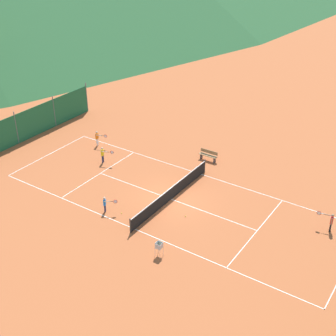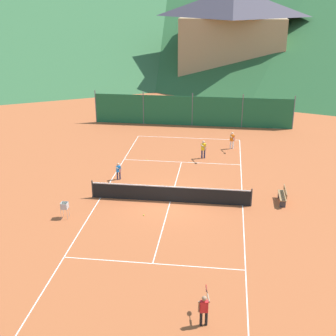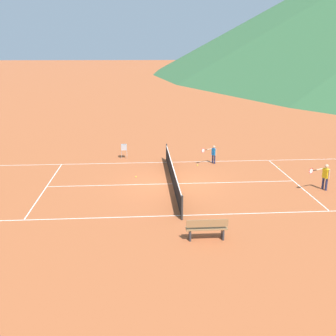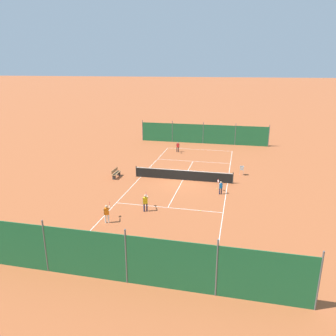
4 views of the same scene
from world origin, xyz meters
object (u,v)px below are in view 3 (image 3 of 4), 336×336
(tennis_ball_alley_right, at_px, (279,167))
(tennis_ball_near_corner, at_px, (197,165))
(tennis_net, at_px, (173,175))
(player_near_service, at_px, (325,175))
(player_near_baseline, at_px, (213,153))
(tennis_ball_mid_court, at_px, (136,177))
(courtside_bench, at_px, (207,228))
(ball_hopper, at_px, (124,148))

(tennis_ball_alley_right, height_order, tennis_ball_near_corner, same)
(tennis_net, bearing_deg, tennis_ball_alley_right, 110.87)
(player_near_service, height_order, tennis_ball_near_corner, player_near_service)
(player_near_baseline, bearing_deg, tennis_ball_mid_court, -62.54)
(player_near_baseline, distance_m, courtside_bench, 10.19)
(player_near_baseline, bearing_deg, tennis_ball_near_corner, -68.17)
(player_near_service, xyz_separation_m, tennis_ball_mid_court, (-2.67, -9.25, -0.73))
(courtside_bench, bearing_deg, tennis_ball_alley_right, 146.74)
(player_near_baseline, relative_size, ball_hopper, 1.26)
(player_near_baseline, height_order, tennis_ball_near_corner, player_near_baseline)
(tennis_ball_near_corner, distance_m, ball_hopper, 4.93)
(tennis_ball_near_corner, xyz_separation_m, ball_hopper, (-2.07, -4.43, 0.62))
(tennis_net, xyz_separation_m, player_near_service, (1.46, 7.34, 0.26))
(player_near_service, bearing_deg, tennis_net, -101.24)
(player_near_service, xyz_separation_m, courtside_bench, (4.88, -6.65, -0.31))
(player_near_service, bearing_deg, courtside_bench, -53.69)
(courtside_bench, bearing_deg, player_near_service, 126.31)
(tennis_ball_mid_court, relative_size, ball_hopper, 0.07)
(player_near_baseline, xyz_separation_m, ball_hopper, (-1.68, -5.42, -0.00))
(player_near_baseline, bearing_deg, ball_hopper, -107.17)
(ball_hopper, height_order, courtside_bench, ball_hopper)
(tennis_ball_mid_court, distance_m, ball_hopper, 4.21)
(tennis_net, height_order, courtside_bench, tennis_net)
(tennis_net, xyz_separation_m, tennis_ball_near_corner, (-3.23, 1.76, -0.47))
(tennis_ball_alley_right, bearing_deg, tennis_net, -69.13)
(player_near_baseline, bearing_deg, courtside_bench, -11.66)
(player_near_baseline, height_order, tennis_ball_alley_right, player_near_baseline)
(tennis_ball_near_corner, bearing_deg, tennis_net, -28.58)
(ball_hopper, bearing_deg, tennis_ball_near_corner, 64.89)
(tennis_net, relative_size, tennis_ball_alley_right, 139.09)
(player_near_service, height_order, tennis_ball_mid_court, player_near_service)
(tennis_net, xyz_separation_m, tennis_ball_mid_court, (-1.21, -1.90, -0.47))
(player_near_baseline, relative_size, player_near_service, 0.86)
(player_near_service, bearing_deg, tennis_ball_mid_court, -106.10)
(tennis_ball_near_corner, bearing_deg, ball_hopper, -115.11)
(tennis_ball_alley_right, distance_m, courtside_bench, 10.55)
(player_near_service, relative_size, courtside_bench, 0.87)
(tennis_net, bearing_deg, tennis_ball_near_corner, 151.42)
(tennis_net, relative_size, courtside_bench, 6.12)
(player_near_service, bearing_deg, player_near_baseline, -137.96)
(tennis_net, relative_size, ball_hopper, 10.31)
(player_near_baseline, xyz_separation_m, player_near_service, (5.09, 4.59, 0.10))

